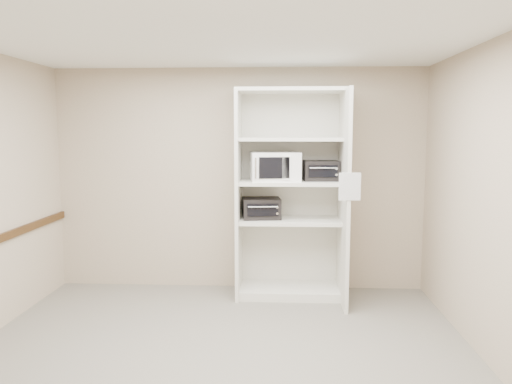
{
  "coord_description": "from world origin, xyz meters",
  "views": [
    {
      "loc": [
        0.52,
        -4.07,
        1.94
      ],
      "look_at": [
        0.24,
        1.41,
        1.27
      ],
      "focal_mm": 35.0,
      "sensor_mm": 36.0,
      "label": 1
    }
  ],
  "objects_px": {
    "toaster_oven_upper": "(321,171)",
    "shelving_unit": "(294,201)",
    "toaster_oven_lower": "(261,208)",
    "microwave": "(275,166)"
  },
  "relations": [
    {
      "from": "microwave",
      "to": "toaster_oven_lower",
      "type": "height_order",
      "value": "microwave"
    },
    {
      "from": "shelving_unit",
      "to": "toaster_oven_lower",
      "type": "bearing_deg",
      "value": 178.16
    },
    {
      "from": "microwave",
      "to": "toaster_oven_lower",
      "type": "relative_size",
      "value": 1.28
    },
    {
      "from": "shelving_unit",
      "to": "toaster_oven_upper",
      "type": "xyz_separation_m",
      "value": [
        0.31,
        0.04,
        0.35
      ]
    },
    {
      "from": "microwave",
      "to": "toaster_oven_lower",
      "type": "xyz_separation_m",
      "value": [
        -0.16,
        0.03,
        -0.5
      ]
    },
    {
      "from": "toaster_oven_upper",
      "to": "shelving_unit",
      "type": "bearing_deg",
      "value": -177.33
    },
    {
      "from": "microwave",
      "to": "toaster_oven_upper",
      "type": "xyz_separation_m",
      "value": [
        0.53,
        0.06,
        -0.05
      ]
    },
    {
      "from": "toaster_oven_upper",
      "to": "toaster_oven_lower",
      "type": "xyz_separation_m",
      "value": [
        -0.69,
        -0.03,
        -0.44
      ]
    },
    {
      "from": "shelving_unit",
      "to": "microwave",
      "type": "height_order",
      "value": "shelving_unit"
    },
    {
      "from": "shelving_unit",
      "to": "toaster_oven_upper",
      "type": "height_order",
      "value": "shelving_unit"
    }
  ]
}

